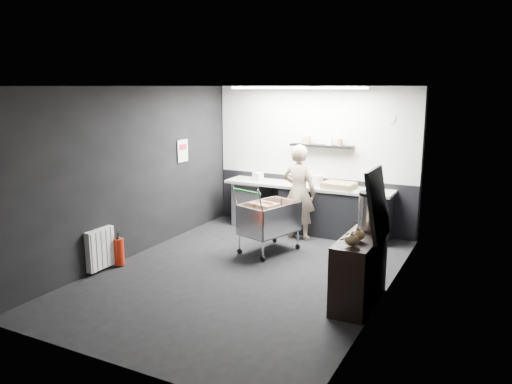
% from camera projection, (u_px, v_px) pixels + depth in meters
% --- Properties ---
extents(floor, '(5.50, 5.50, 0.00)m').
position_uv_depth(floor, '(245.00, 273.00, 7.34)').
color(floor, black).
rests_on(floor, ground).
extents(ceiling, '(5.50, 5.50, 0.00)m').
position_uv_depth(ceiling, '(244.00, 86.00, 6.78)').
color(ceiling, white).
rests_on(ceiling, wall_back).
extents(wall_back, '(5.50, 0.00, 5.50)m').
position_uv_depth(wall_back, '(313.00, 159.00, 9.45)').
color(wall_back, black).
rests_on(wall_back, floor).
extents(wall_front, '(5.50, 0.00, 5.50)m').
position_uv_depth(wall_front, '(105.00, 233.00, 4.66)').
color(wall_front, black).
rests_on(wall_front, floor).
extents(wall_left, '(0.00, 5.50, 5.50)m').
position_uv_depth(wall_left, '(134.00, 172.00, 7.95)').
color(wall_left, black).
rests_on(wall_left, floor).
extents(wall_right, '(0.00, 5.50, 5.50)m').
position_uv_depth(wall_right, '(387.00, 197.00, 6.17)').
color(wall_right, black).
rests_on(wall_right, floor).
extents(kitchen_wall_panel, '(3.95, 0.02, 1.70)m').
position_uv_depth(kitchen_wall_panel, '(314.00, 132.00, 9.33)').
color(kitchen_wall_panel, silver).
rests_on(kitchen_wall_panel, wall_back).
extents(dado_panel, '(3.95, 0.02, 1.00)m').
position_uv_depth(dado_panel, '(312.00, 202.00, 9.61)').
color(dado_panel, black).
rests_on(dado_panel, wall_back).
extents(floating_shelf, '(1.20, 0.22, 0.04)m').
position_uv_depth(floating_shelf, '(322.00, 146.00, 9.19)').
color(floating_shelf, black).
rests_on(floating_shelf, wall_back).
extents(wall_clock, '(0.20, 0.03, 0.20)m').
position_uv_depth(wall_clock, '(390.00, 118.00, 8.64)').
color(wall_clock, silver).
rests_on(wall_clock, wall_back).
extents(poster, '(0.02, 0.30, 0.40)m').
position_uv_depth(poster, '(183.00, 151.00, 9.03)').
color(poster, white).
rests_on(poster, wall_left).
extents(poster_red_band, '(0.02, 0.22, 0.10)m').
position_uv_depth(poster_red_band, '(183.00, 147.00, 9.01)').
color(poster_red_band, red).
rests_on(poster_red_band, poster).
extents(radiator, '(0.10, 0.50, 0.60)m').
position_uv_depth(radiator, '(100.00, 249.00, 7.35)').
color(radiator, silver).
rests_on(radiator, wall_left).
extents(ceiling_strip, '(2.40, 0.20, 0.04)m').
position_uv_depth(ceiling_strip, '(296.00, 88.00, 8.39)').
color(ceiling_strip, white).
rests_on(ceiling_strip, ceiling).
extents(prep_counter, '(3.20, 0.61, 0.90)m').
position_uv_depth(prep_counter, '(313.00, 209.00, 9.29)').
color(prep_counter, black).
rests_on(prep_counter, floor).
extents(person, '(0.63, 0.42, 1.70)m').
position_uv_depth(person, '(299.00, 192.00, 8.86)').
color(person, beige).
rests_on(person, floor).
extents(shopping_cart, '(0.88, 1.18, 1.12)m').
position_uv_depth(shopping_cart, '(269.00, 220.00, 8.19)').
color(shopping_cart, silver).
rests_on(shopping_cart, floor).
extents(sideboard, '(0.49, 1.16, 1.73)m').
position_uv_depth(sideboard, '(361.00, 261.00, 6.24)').
color(sideboard, black).
rests_on(sideboard, floor).
extents(fire_extinguisher, '(0.15, 0.15, 0.51)m').
position_uv_depth(fire_extinguisher, '(119.00, 251.00, 7.58)').
color(fire_extinguisher, '#B31F0B').
rests_on(fire_extinguisher, floor).
extents(cardboard_box, '(0.59, 0.47, 0.11)m').
position_uv_depth(cardboard_box, '(339.00, 185.00, 8.92)').
color(cardboard_box, olive).
rests_on(cardboard_box, prep_counter).
extents(pink_tub, '(0.20, 0.20, 0.20)m').
position_uv_depth(pink_tub, '(317.00, 181.00, 9.14)').
color(pink_tub, beige).
rests_on(pink_tub, prep_counter).
extents(white_container, '(0.21, 0.18, 0.16)m').
position_uv_depth(white_container, '(258.00, 177.00, 9.64)').
color(white_container, silver).
rests_on(white_container, prep_counter).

